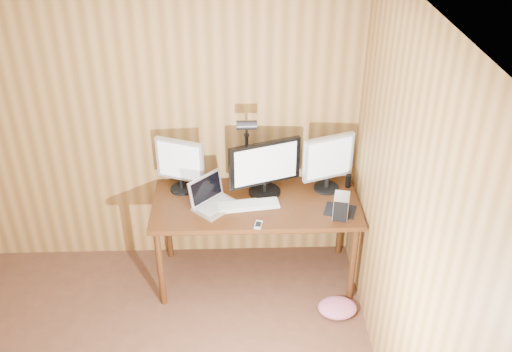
{
  "coord_description": "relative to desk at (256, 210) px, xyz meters",
  "views": [
    {
      "loc": [
        0.81,
        -2.01,
        3.24
      ],
      "look_at": [
        0.93,
        1.58,
        1.02
      ],
      "focal_mm": 40.0,
      "sensor_mm": 36.0,
      "label": 1
    }
  ],
  "objects": [
    {
      "name": "desk_lamp",
      "position": [
        -0.06,
        0.15,
        0.53
      ],
      "size": [
        0.15,
        0.22,
        0.67
      ],
      "rotation": [
        0.0,
        0.0,
        0.27
      ],
      "color": "black",
      "rests_on": "desk"
    },
    {
      "name": "room_shell",
      "position": [
        -0.93,
        -1.7,
        0.62
      ],
      "size": [
        4.0,
        4.0,
        4.0
      ],
      "color": "#563221",
      "rests_on": "ground"
    },
    {
      "name": "mousepad",
      "position": [
        0.63,
        -0.21,
        0.12
      ],
      "size": [
        0.27,
        0.25,
        0.0
      ],
      "primitive_type": "cube",
      "rotation": [
        0.0,
        0.0,
        -0.31
      ],
      "color": "black",
      "rests_on": "desk"
    },
    {
      "name": "monitor_center",
      "position": [
        0.07,
        0.06,
        0.36
      ],
      "size": [
        0.56,
        0.25,
        0.45
      ],
      "rotation": [
        0.0,
        0.0,
        0.34
      ],
      "color": "black",
      "rests_on": "desk"
    },
    {
      "name": "fabric_pile",
      "position": [
        0.62,
        -0.52,
        -0.58
      ],
      "size": [
        0.35,
        0.31,
        0.1
      ],
      "primitive_type": null,
      "rotation": [
        0.0,
        0.0,
        0.24
      ],
      "color": "#C9617E",
      "rests_on": "floor"
    },
    {
      "name": "keyboard",
      "position": [
        -0.06,
        -0.12,
        0.13
      ],
      "size": [
        0.48,
        0.2,
        0.02
      ],
      "rotation": [
        0.0,
        0.0,
        0.14
      ],
      "color": "silver",
      "rests_on": "desk"
    },
    {
      "name": "speaker",
      "position": [
        0.75,
        0.13,
        0.18
      ],
      "size": [
        0.05,
        0.05,
        0.11
      ],
      "primitive_type": "cylinder",
      "color": "black",
      "rests_on": "desk"
    },
    {
      "name": "desk",
      "position": [
        0.0,
        0.0,
        0.0
      ],
      "size": [
        1.6,
        0.7,
        0.75
      ],
      "color": "#41210D",
      "rests_on": "floor"
    },
    {
      "name": "mouse",
      "position": [
        0.63,
        -0.21,
        0.14
      ],
      "size": [
        0.07,
        0.11,
        0.04
      ],
      "primitive_type": "ellipsoid",
      "rotation": [
        0.0,
        0.0,
        -0.05
      ],
      "color": "black",
      "rests_on": "mousepad"
    },
    {
      "name": "monitor_right",
      "position": [
        0.57,
        0.1,
        0.38
      ],
      "size": [
        0.41,
        0.2,
        0.47
      ],
      "rotation": [
        0.0,
        0.0,
        0.35
      ],
      "color": "black",
      "rests_on": "desk"
    },
    {
      "name": "phone",
      "position": [
        0.01,
        -0.37,
        0.13
      ],
      "size": [
        0.07,
        0.11,
        0.01
      ],
      "rotation": [
        0.0,
        0.0,
        -0.21
      ],
      "color": "silver",
      "rests_on": "desk"
    },
    {
      "name": "laptop",
      "position": [
        -0.34,
        -0.1,
        0.18
      ],
      "size": [
        0.4,
        0.4,
        0.23
      ],
      "rotation": [
        0.0,
        0.0,
        0.79
      ],
      "color": "silver",
      "rests_on": "desk"
    },
    {
      "name": "monitor_left",
      "position": [
        -0.58,
        0.12,
        0.36
      ],
      "size": [
        0.38,
        0.19,
        0.45
      ],
      "rotation": [
        0.0,
        0.0,
        -0.37
      ],
      "color": "black",
      "rests_on": "desk"
    },
    {
      "name": "hard_drive",
      "position": [
        0.63,
        -0.27,
        0.21
      ],
      "size": [
        0.14,
        0.18,
        0.18
      ],
      "rotation": [
        0.0,
        0.0,
        -0.23
      ],
      "color": "silver",
      "rests_on": "desk"
    }
  ]
}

